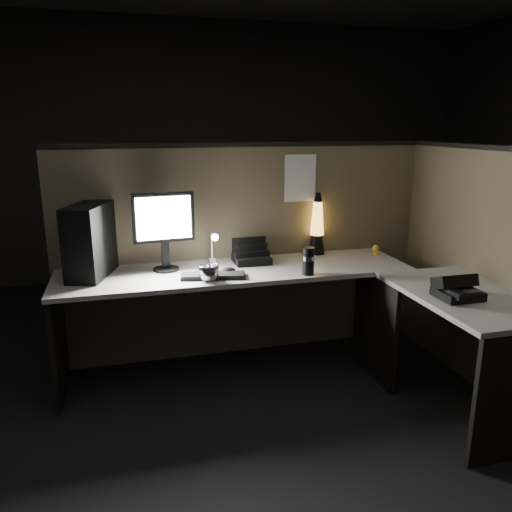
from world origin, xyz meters
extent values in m
plane|color=black|center=(0.00, 0.00, 0.00)|extent=(6.00, 6.00, 0.00)
plane|color=#282623|center=(0.00, 3.00, 1.35)|extent=(6.00, 0.00, 6.00)
cube|color=brown|center=(0.00, 0.93, 0.75)|extent=(2.66, 0.06, 1.50)
cube|color=brown|center=(1.33, 0.10, 0.75)|extent=(0.06, 1.66, 1.50)
cube|color=#ACABA3|center=(-0.15, 0.60, 0.71)|extent=(2.30, 0.60, 0.03)
cube|color=#ACABA3|center=(1.00, -0.20, 0.71)|extent=(0.60, 1.00, 0.03)
cube|color=black|center=(-1.28, 0.60, 0.35)|extent=(0.03, 0.55, 0.70)
cube|color=black|center=(0.72, 0.30, 0.35)|extent=(0.03, 0.55, 0.70)
cube|color=black|center=(-1.05, 0.69, 0.95)|extent=(0.31, 0.47, 0.45)
cylinder|color=black|center=(-0.59, 0.70, 0.74)|extent=(0.17, 0.17, 0.01)
cube|color=black|center=(-0.59, 0.72, 0.84)|extent=(0.05, 0.04, 0.19)
cube|color=black|center=(-0.59, 0.71, 1.08)|extent=(0.39, 0.06, 0.32)
cube|color=white|center=(-0.59, 0.69, 1.08)|extent=(0.34, 0.03, 0.27)
cube|color=black|center=(-0.33, 0.46, 0.74)|extent=(0.42, 0.21, 0.02)
ellipsoid|color=black|center=(-0.22, 0.52, 0.75)|extent=(0.11, 0.09, 0.04)
cube|color=white|center=(-0.28, 0.79, 0.75)|extent=(0.04, 0.05, 0.03)
cylinder|color=white|center=(-0.28, 0.79, 0.85)|extent=(0.01, 0.01, 0.18)
cylinder|color=white|center=(-0.28, 0.72, 0.95)|extent=(0.01, 0.12, 0.01)
sphere|color=white|center=(-0.28, 0.65, 0.94)|extent=(0.05, 0.05, 0.05)
cube|color=black|center=(-0.01, 0.73, 0.75)|extent=(0.24, 0.21, 0.05)
cube|color=black|center=(-0.01, 0.70, 0.79)|extent=(0.24, 0.02, 0.09)
cube|color=black|center=(-0.01, 0.80, 0.83)|extent=(0.24, 0.02, 0.16)
cone|color=black|center=(0.51, 0.85, 0.80)|extent=(0.12, 0.12, 0.14)
cone|color=#FFB443|center=(0.51, 0.85, 0.99)|extent=(0.10, 0.10, 0.24)
sphere|color=maroon|center=(0.51, 0.85, 0.92)|extent=(0.05, 0.05, 0.05)
sphere|color=maroon|center=(0.51, 0.85, 1.00)|extent=(0.04, 0.04, 0.04)
cone|color=black|center=(0.51, 0.85, 1.15)|extent=(0.06, 0.06, 0.07)
cylinder|color=black|center=(0.27, 0.37, 0.82)|extent=(0.08, 0.08, 0.18)
imported|color=#B0B0B7|center=(-0.36, 0.40, 0.78)|extent=(0.14, 0.14, 0.10)
sphere|color=gold|center=(0.92, 0.71, 0.77)|extent=(0.05, 0.05, 0.05)
cube|color=white|center=(0.39, 0.90, 1.28)|extent=(0.23, 0.00, 0.33)
cube|color=black|center=(0.90, -0.26, 0.75)|extent=(0.22, 0.20, 0.05)
cube|color=black|center=(0.90, -0.22, 0.81)|extent=(0.22, 0.13, 0.10)
cube|color=black|center=(0.83, -0.31, 0.78)|extent=(0.05, 0.17, 0.03)
cube|color=#3F3F42|center=(0.95, -0.29, 0.78)|extent=(0.10, 0.10, 0.00)
camera|label=1|loc=(-0.83, -2.46, 1.65)|focal=35.00mm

